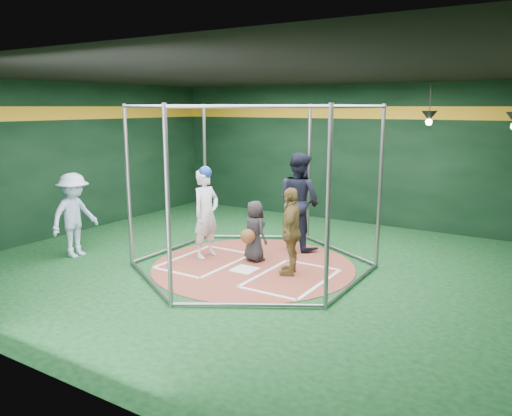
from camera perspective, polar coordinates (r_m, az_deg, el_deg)
The scene contains 12 objects.
room_shell at distance 9.07m, azimuth -0.31°, elevation 3.96°, with size 10.10×9.10×3.53m.
clay_disc at distance 9.45m, azimuth -0.32°, elevation -6.62°, with size 3.80×3.80×0.01m, color brown.
home_plate at distance 9.21m, azimuth -1.33°, elevation -7.04°, with size 0.43×0.43×0.01m, color white.
batter_box_left at distance 9.77m, azimuth -5.85°, elevation -5.99°, with size 1.17×1.77×0.01m.
batter_box_right at distance 8.79m, azimuth 4.09°, elevation -7.98°, with size 1.17×1.77×0.01m.
batting_cage at distance 9.10m, azimuth -0.33°, elevation 2.36°, with size 4.05×4.67×3.00m.
pendant_lamp_near at distance 11.49m, azimuth 19.18°, elevation 9.87°, with size 0.34×0.34×0.90m.
batter_figure at distance 9.83m, azimuth -5.73°, elevation -0.48°, with size 0.49×0.68×1.81m.
visitor_leopard at distance 8.82m, azimuth 4.02°, elevation -2.65°, with size 0.91×0.38×1.56m, color #A08544.
catcher_figure at distance 9.58m, azimuth -0.20°, elevation -2.69°, with size 0.68×0.68×1.18m.
umpire at distance 10.39m, azimuth 4.94°, elevation 0.80°, with size 0.98×0.77×2.02m, color black.
bystander_blue at distance 10.49m, azimuth -20.05°, elevation -0.78°, with size 1.08×0.62×1.68m, color #ABBEE3.
Camera 1 is at (4.80, -7.59, 2.95)m, focal length 35.00 mm.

